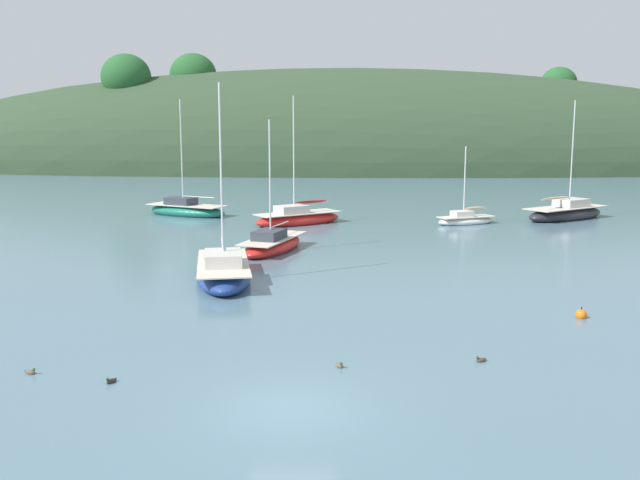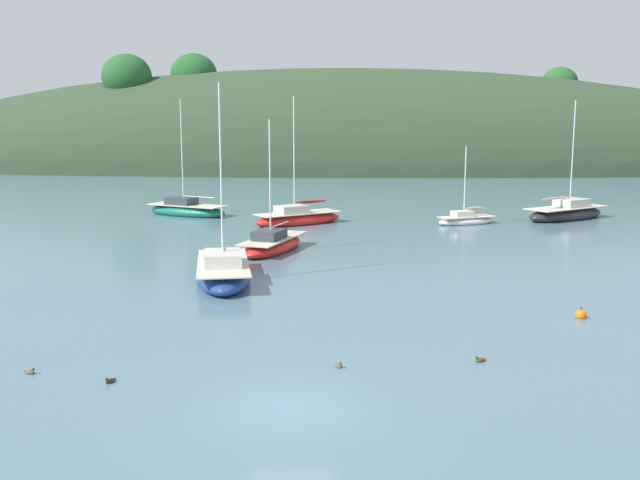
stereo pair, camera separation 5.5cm
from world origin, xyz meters
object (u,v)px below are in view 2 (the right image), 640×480
at_px(sailboat_yellow_far, 223,272).
at_px(duck_straggler, 339,365).
at_px(sailboat_navy_dinghy, 273,245).
at_px(duck_lone_right, 480,360).
at_px(sailboat_black_sloop, 566,213).
at_px(duck_lead, 30,372).
at_px(sailboat_red_portside, 187,210).
at_px(mooring_buoy_inner, 581,315).
at_px(sailboat_white_near, 466,220).
at_px(sailboat_grey_yawl, 298,218).
at_px(duck_trailing, 110,381).

relative_size(sailboat_yellow_far, duck_straggler, 23.55).
xyz_separation_m(sailboat_navy_dinghy, duck_lone_right, (8.71, -19.17, -0.34)).
bearing_deg(sailboat_black_sloop, duck_lead, -126.83).
xyz_separation_m(sailboat_red_portside, mooring_buoy_inner, (22.20, -29.57, -0.31)).
height_order(sailboat_yellow_far, mooring_buoy_inner, sailboat_yellow_far).
bearing_deg(sailboat_red_portside, sailboat_navy_dinghy, -61.14).
bearing_deg(sailboat_white_near, sailboat_black_sloop, 20.25).
relative_size(sailboat_red_portside, sailboat_grey_yawl, 0.99).
bearing_deg(mooring_buoy_inner, duck_straggler, -147.37).
distance_m(sailboat_navy_dinghy, sailboat_red_portside, 17.93).
relative_size(duck_straggler, duck_trailing, 1.01).
bearing_deg(sailboat_red_portside, sailboat_grey_yawl, -25.82).
height_order(sailboat_grey_yawl, duck_trailing, sailboat_grey_yawl).
bearing_deg(sailboat_yellow_far, duck_lead, -105.99).
distance_m(sailboat_red_portside, sailboat_grey_yawl, 10.39).
xyz_separation_m(duck_straggler, duck_trailing, (-6.69, -1.63, 0.00)).
height_order(sailboat_grey_yawl, duck_lead, sailboat_grey_yawl).
distance_m(sailboat_navy_dinghy, mooring_buoy_inner, 19.39).
distance_m(sailboat_white_near, duck_straggler, 32.80).
relative_size(sailboat_navy_dinghy, sailboat_yellow_far, 0.82).
distance_m(sailboat_yellow_far, duck_trailing, 13.54).
xyz_separation_m(sailboat_navy_dinghy, sailboat_white_near, (13.18, 11.68, -0.08)).
bearing_deg(sailboat_grey_yawl, sailboat_navy_dinghy, -93.56).
xyz_separation_m(sailboat_black_sloop, duck_trailing, (-23.94, -36.21, -0.41)).
distance_m(sailboat_black_sloop, sailboat_grey_yawl, 21.03).
bearing_deg(sailboat_black_sloop, sailboat_navy_dinghy, -145.50).
relative_size(sailboat_white_near, sailboat_black_sloop, 0.63).
bearing_deg(duck_lone_right, duck_trailing, -168.35).
bearing_deg(duck_lead, sailboat_yellow_far, 74.01).
height_order(sailboat_white_near, duck_lead, sailboat_white_near).
bearing_deg(sailboat_red_portside, sailboat_white_near, -10.43).
relative_size(sailboat_yellow_far, duck_lead, 22.88).
bearing_deg(duck_straggler, sailboat_grey_yawl, 96.41).
distance_m(sailboat_red_portside, duck_lead, 36.71).
bearing_deg(mooring_buoy_inner, duck_lead, -159.60).
bearing_deg(mooring_buoy_inner, duck_trailing, -154.61).
bearing_deg(sailboat_white_near, sailboat_red_portside, 169.57).
xyz_separation_m(sailboat_navy_dinghy, sailboat_red_portside, (-8.65, 15.70, 0.03)).
height_order(sailboat_black_sloop, duck_straggler, sailboat_black_sloop).
bearing_deg(duck_trailing, sailboat_black_sloop, 56.53).
height_order(sailboat_red_portside, duck_trailing, sailboat_red_portside).
bearing_deg(sailboat_grey_yawl, mooring_buoy_inner, -62.83).
xyz_separation_m(duck_lead, duck_straggler, (9.39, 0.98, 0.00)).
distance_m(sailboat_red_portside, mooring_buoy_inner, 36.98).
height_order(sailboat_yellow_far, duck_trailing, sailboat_yellow_far).
bearing_deg(duck_trailing, sailboat_navy_dinghy, 83.33).
bearing_deg(duck_trailing, sailboat_yellow_far, 85.84).
distance_m(sailboat_navy_dinghy, sailboat_white_near, 17.61).
bearing_deg(sailboat_red_portside, duck_trailing, -80.62).
xyz_separation_m(sailboat_navy_dinghy, sailboat_grey_yawl, (0.70, 11.18, 0.04)).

